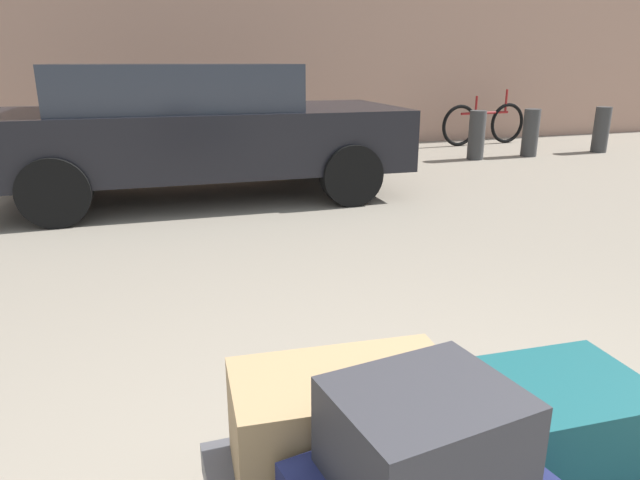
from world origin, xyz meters
TOP-DOWN VIEW (x-y plane):
  - suitcase_teal_stacked_top at (0.32, 0.05)m, footprint 0.57×0.41m
  - duffel_bag_tan_center at (-0.26, 0.18)m, footprint 0.64×0.38m
  - duffel_bag_charcoal_topmost_pile at (-0.20, -0.15)m, footprint 0.43×0.38m
  - parked_car at (-0.10, 5.25)m, footprint 4.34×2.01m
  - bicycle_leaning at (5.26, 7.87)m, footprint 1.76×0.19m
  - bollard_kerb_near at (2.65, 6.50)m, footprint 0.25×0.25m
  - bollard_kerb_mid at (4.23, 6.50)m, footprint 0.25×0.25m
  - bollard_kerb_far at (5.20, 6.50)m, footprint 0.25×0.25m
  - bollard_corner at (6.58, 6.50)m, footprint 0.25×0.25m

SIDE VIEW (x-z plane):
  - bollard_kerb_near at x=2.65m, z-range 0.00..0.73m
  - bollard_kerb_mid at x=4.23m, z-range 0.00..0.73m
  - bollard_kerb_far at x=5.20m, z-range 0.00..0.73m
  - bollard_corner at x=6.58m, z-range 0.00..0.73m
  - bicycle_leaning at x=5.26m, z-range -0.11..0.85m
  - suitcase_teal_stacked_top at x=0.32m, z-range 0.34..0.58m
  - duffel_bag_tan_center at x=-0.26m, z-range 0.34..0.64m
  - duffel_bag_charcoal_topmost_pile at x=-0.20m, z-range 0.55..0.78m
  - parked_car at x=-0.10m, z-range 0.05..1.47m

